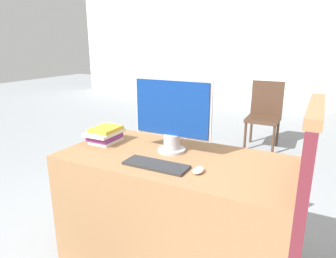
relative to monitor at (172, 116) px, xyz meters
The scene contains 8 objects.
wall_back 5.99m from the monitor, 89.40° to the left, with size 12.00×0.06×2.80m.
desk 0.63m from the monitor, 51.46° to the right, with size 1.46×0.73×0.77m.
carrel_divider 0.92m from the monitor, ahead, with size 0.07×0.68×1.18m.
monitor is the anchor object (origin of this frame).
keyboard 0.36m from the monitor, 83.28° to the right, with size 0.38×0.14×0.02m.
mouse 0.43m from the monitor, 40.07° to the right, with size 0.06×0.09×0.03m.
book_stack 0.54m from the monitor, behind, with size 0.19×0.25×0.11m.
far_chair 2.71m from the monitor, 86.90° to the left, with size 0.44×0.44×0.94m.
Camera 1 is at (0.77, -1.22, 1.46)m, focal length 32.00 mm.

